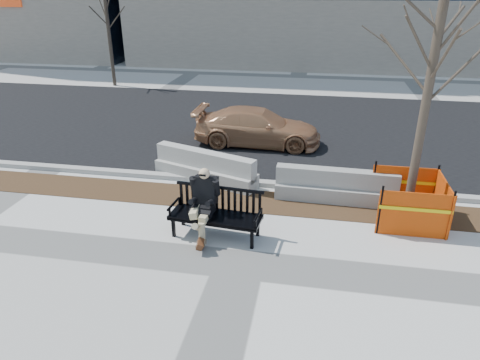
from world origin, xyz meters
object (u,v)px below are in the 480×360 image
object	(u,v)px
sedan	(257,144)
jersey_barrier_right	(334,200)
bench	(216,236)
tree_fence	(405,220)
seated_man	(205,233)
jersey_barrier_left	(206,181)

from	to	relation	value
sedan	jersey_barrier_right	xyz separation A→B (m)	(2.43, -3.71, 0.00)
bench	tree_fence	bearing A→B (deg)	24.61
jersey_barrier_right	seated_man	bearing A→B (deg)	-141.56
seated_man	jersey_barrier_right	world-z (taller)	seated_man
bench	jersey_barrier_left	distance (m)	2.84
jersey_barrier_left	jersey_barrier_right	bearing A→B (deg)	9.78
sedan	jersey_barrier_right	size ratio (longest dim) A/B	1.41
bench	seated_man	distance (m)	0.27
jersey_barrier_left	seated_man	bearing A→B (deg)	-56.38
tree_fence	jersey_barrier_right	world-z (taller)	tree_fence
seated_man	jersey_barrier_left	size ratio (longest dim) A/B	0.49
seated_man	jersey_barrier_left	xyz separation A→B (m)	(-0.66, 2.61, 0.00)
bench	tree_fence	world-z (taller)	tree_fence
seated_man	sedan	distance (m)	5.75
seated_man	jersey_barrier_left	bearing A→B (deg)	109.48
tree_fence	sedan	size ratio (longest dim) A/B	1.35
seated_man	tree_fence	world-z (taller)	tree_fence
tree_fence	jersey_barrier_right	size ratio (longest dim) A/B	1.91
tree_fence	jersey_barrier_right	bearing A→B (deg)	155.05
tree_fence	jersey_barrier_left	xyz separation A→B (m)	(-4.91, 1.29, 0.00)
jersey_barrier_left	jersey_barrier_right	size ratio (longest dim) A/B	1.02
bench	jersey_barrier_left	world-z (taller)	bench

